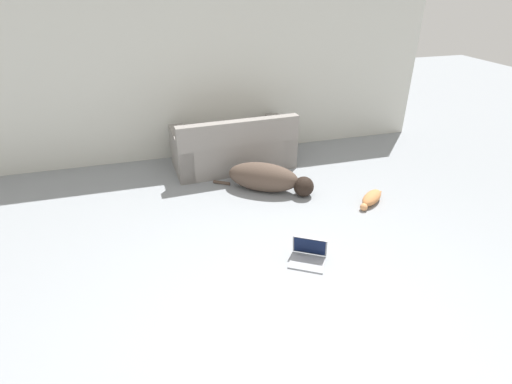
# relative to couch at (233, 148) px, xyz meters

# --- Properties ---
(ground_plane) EXTENTS (20.00, 20.00, 0.00)m
(ground_plane) POSITION_rel_couch_xyz_m (-0.23, -3.25, -0.27)
(ground_plane) COLOR gray
(wall_back) EXTENTS (6.89, 0.06, 2.42)m
(wall_back) POSITION_rel_couch_xyz_m (-0.23, 0.59, 0.93)
(wall_back) COLOR beige
(wall_back) RESTS_ON ground_plane
(couch) EXTENTS (1.72, 0.90, 0.79)m
(couch) POSITION_rel_couch_xyz_m (0.00, 0.00, 0.00)
(couch) COLOR gray
(couch) RESTS_ON ground_plane
(dog) EXTENTS (1.22, 0.86, 0.37)m
(dog) POSITION_rel_couch_xyz_m (0.24, -0.87, -0.09)
(dog) COLOR #4C3D33
(dog) RESTS_ON ground_plane
(cat) EXTENTS (0.51, 0.41, 0.14)m
(cat) POSITION_rel_couch_xyz_m (1.37, -1.53, -0.21)
(cat) COLOR #BC7A47
(cat) RESTS_ON ground_plane
(laptop_open) EXTENTS (0.44, 0.42, 0.23)m
(laptop_open) POSITION_rel_couch_xyz_m (0.20, -2.34, -0.20)
(laptop_open) COLOR gray
(laptop_open) RESTS_ON ground_plane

